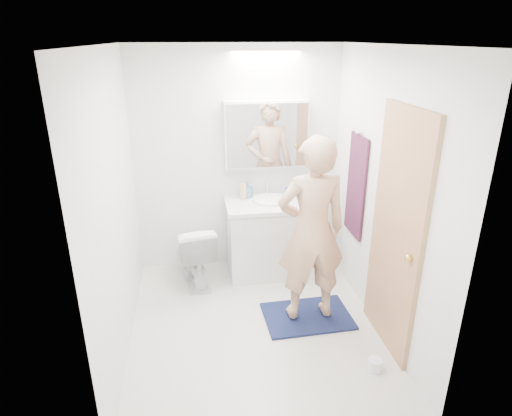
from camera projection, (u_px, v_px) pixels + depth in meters
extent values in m
plane|color=silver|center=(255.00, 325.00, 3.97)|extent=(2.50, 2.50, 0.00)
plane|color=white|center=(254.00, 45.00, 3.09)|extent=(2.50, 2.50, 0.00)
plane|color=white|center=(238.00, 162.00, 4.68)|extent=(2.50, 0.00, 2.50)
plane|color=white|center=(288.00, 283.00, 2.38)|extent=(2.50, 0.00, 2.50)
plane|color=white|center=(115.00, 210.00, 3.38)|extent=(0.00, 2.50, 2.50)
plane|color=white|center=(383.00, 195.00, 3.68)|extent=(0.00, 2.50, 2.50)
cube|color=silver|center=(270.00, 239.00, 4.76)|extent=(0.90, 0.55, 0.78)
cube|color=silver|center=(271.00, 204.00, 4.61)|extent=(0.95, 0.58, 0.04)
cylinder|color=white|center=(270.00, 200.00, 4.62)|extent=(0.36, 0.36, 0.03)
cylinder|color=silver|center=(267.00, 188.00, 4.77)|extent=(0.02, 0.02, 0.16)
cube|color=white|center=(266.00, 134.00, 4.54)|extent=(0.88, 0.14, 0.70)
cube|color=silver|center=(268.00, 136.00, 4.47)|extent=(0.84, 0.01, 0.66)
imported|color=white|center=(194.00, 253.00, 4.56)|extent=(0.48, 0.72, 0.68)
cube|color=#142241|center=(307.00, 316.00, 4.08)|extent=(0.82, 0.58, 0.02)
imported|color=tan|center=(312.00, 231.00, 3.76)|extent=(0.63, 0.43, 1.68)
cube|color=tan|center=(396.00, 234.00, 3.43)|extent=(0.04, 0.80, 2.00)
sphere|color=gold|center=(409.00, 258.00, 3.17)|extent=(0.06, 0.06, 0.06)
cube|color=#101D33|center=(356.00, 186.00, 4.22)|extent=(0.02, 0.42, 1.00)
cylinder|color=silver|center=(359.00, 133.00, 4.03)|extent=(0.07, 0.02, 0.02)
imported|color=#CAB682|center=(243.00, 189.00, 4.66)|extent=(0.12, 0.12, 0.22)
imported|color=#5288B0|center=(248.00, 190.00, 4.70)|extent=(0.12, 0.12, 0.18)
imported|color=#4655D2|center=(289.00, 192.00, 4.76)|extent=(0.13, 0.13, 0.09)
cylinder|color=white|center=(375.00, 365.00, 3.42)|extent=(0.11, 0.11, 0.10)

